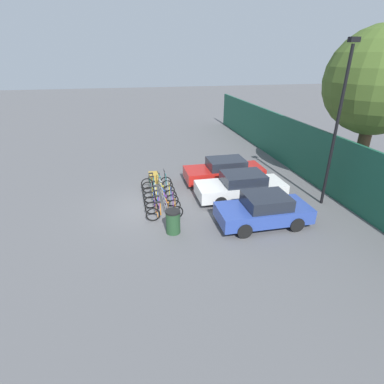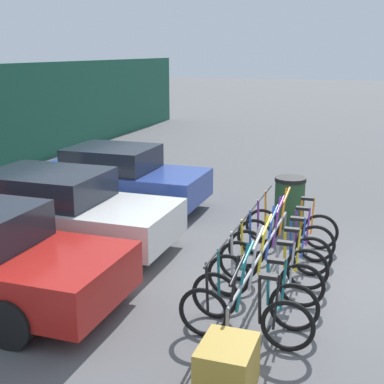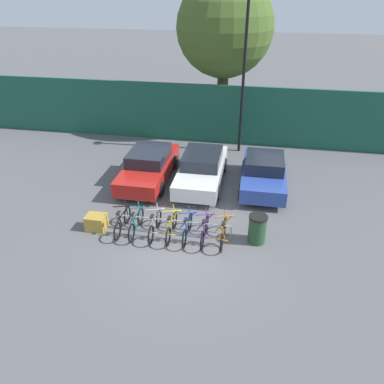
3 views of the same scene
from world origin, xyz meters
The scene contains 17 objects.
ground_plane centered at (0.00, 0.00, 0.00)m, with size 120.00×120.00×0.00m, color #59595B.
hoarding_wall centered at (0.00, 9.50, 1.56)m, with size 36.00×0.16×3.13m, color #19513D.
bike_rack centered at (-0.43, 0.68, 0.49)m, with size 4.14×0.04×0.57m.
bicycle_black centered at (-2.23, 0.53, 0.38)m, with size 0.68×1.71×1.05m.
bicycle_teal centered at (-1.72, 0.53, 0.38)m, with size 0.68×1.71×1.05m.
bicycle_silver centered at (-1.04, 0.53, 0.38)m, with size 0.68×1.71×1.05m.
bicycle_yellow centered at (-0.44, 0.53, 0.38)m, with size 0.68×1.71×1.05m.
bicycle_blue centered at (0.12, 0.53, 0.38)m, with size 0.68×1.71×1.05m.
bicycle_purple centered at (0.73, 0.53, 0.38)m, with size 0.68×1.71×1.05m.
bicycle_orange centered at (1.37, 0.53, 0.38)m, with size 0.68×1.71×1.05m.
car_red centered at (-2.38, 4.52, 0.69)m, with size 1.91×4.55×1.40m.
car_white centered at (-0.02, 4.66, 0.69)m, with size 1.91×4.54×1.40m.
car_blue centered at (2.64, 4.71, 0.69)m, with size 1.91×4.03×1.40m.
lamp_post centered at (1.35, 8.50, 4.12)m, with size 0.24×0.44×7.51m.
trash_bin centered at (2.50, 0.74, 0.52)m, with size 0.63×0.63×1.03m.
cargo_crate centered at (-3.20, 0.48, 0.28)m, with size 0.70×0.56×0.55m, color #B28C33.
tree_behind_hoarding centered at (0.09, 11.30, 5.63)m, with size 5.11×5.11×8.22m.
Camera 3 is at (2.16, -9.86, 7.87)m, focal length 35.00 mm.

